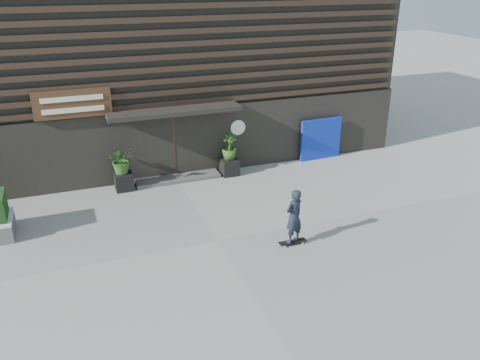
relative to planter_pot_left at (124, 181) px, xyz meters
name	(u,v)px	position (x,y,z in m)	size (l,w,h in m)	color
ground	(217,241)	(1.90, -4.40, -0.30)	(80.00, 80.00, 0.00)	#989590
entrance_step	(178,178)	(1.90, 0.20, -0.24)	(3.00, 0.80, 0.12)	#494846
planter_pot_left	(124,181)	(0.00, 0.00, 0.00)	(0.60, 0.60, 0.60)	black
bamboo_left	(122,160)	(0.00, 0.00, 0.78)	(0.86, 0.75, 0.96)	#2D591E
planter_pot_right	(229,167)	(3.80, 0.00, 0.00)	(0.60, 0.60, 0.60)	black
bamboo_right	(229,147)	(3.80, 0.00, 0.78)	(0.54, 0.54, 0.96)	#2D591E
blue_tarp	(321,139)	(7.69, 0.30, 0.51)	(1.73, 0.12, 1.63)	#0C25A7
building	(142,45)	(1.90, 5.56, 3.69)	(18.00, 11.00, 8.00)	black
skateboarder	(294,217)	(3.77, -5.30, 0.56)	(0.78, 0.53, 1.63)	black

